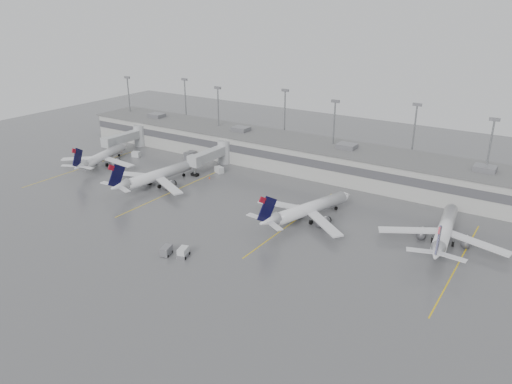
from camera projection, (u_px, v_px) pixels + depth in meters
The scene contains 20 objects.
ground at pixel (160, 244), 100.72m from camera, with size 260.00×260.00×0.00m, color #57585A.
terminal at pixel (298, 154), 144.54m from camera, with size 152.00×17.00×9.45m.
light_masts at pixel (308, 123), 146.20m from camera, with size 142.40×8.00×20.60m.
jet_bridge_left at pixel (130, 137), 163.19m from camera, with size 4.00×17.20×7.00m.
jet_bridge_right at pixel (216, 154), 145.45m from camera, with size 4.00×17.20×7.00m.
stand_markings at pixel (229, 205), 119.48m from camera, with size 105.25×40.00×0.01m.
jet_far_left at pixel (101, 157), 147.00m from camera, with size 23.07×26.22×8.70m.
jet_mid_left at pixel (155, 176), 130.57m from camera, with size 25.55×28.79×9.33m.
jet_mid_right at pixel (307, 209), 110.02m from camera, with size 24.12×27.48×9.19m.
jet_far_right at pixel (444, 230), 99.85m from camera, with size 25.36×28.57×9.26m.
baggage_tug at pixel (183, 253), 95.48m from camera, with size 2.56×3.26×1.85m.
baggage_cart at pixel (166, 251), 96.10m from camera, with size 2.27×3.04×1.74m.
gse_uld_a at pixel (136, 154), 155.49m from camera, with size 2.37×1.58×1.68m, color silver.
gse_uld_b at pixel (219, 170), 141.37m from camera, with size 2.48×1.66×1.76m, color silver.
gse_uld_c at pixel (330, 203), 118.94m from camera, with size 2.13×1.42×1.51m, color silver.
gse_loader at pixel (190, 155), 153.59m from camera, with size 2.25×3.60×2.25m, color slate.
cone_a at pixel (121, 150), 161.42m from camera, with size 0.49×0.49×0.78m, color #E24104.
cone_b at pixel (209, 177), 137.01m from camera, with size 0.40×0.40×0.64m, color #E24104.
cone_c at pixel (339, 199), 122.09m from camera, with size 0.43×0.43×0.69m, color #E24104.
cone_d at pixel (498, 251), 96.95m from camera, with size 0.43×0.43×0.69m, color #E24104.
Camera 1 is at (65.30, -64.98, 46.33)m, focal length 35.00 mm.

